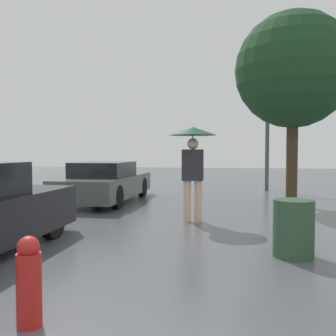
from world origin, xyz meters
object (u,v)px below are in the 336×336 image
parked_car_farthest (106,183)px  fire_hydrant (29,282)px  tree (293,71)px  pedestrian (193,150)px  trash_bin (293,228)px  street_lamp (268,113)px

parked_car_farthest → fire_hydrant: (1.95, -7.35, -0.16)m
parked_car_farthest → tree: 5.91m
pedestrian → parked_car_farthest: 3.90m
fire_hydrant → trash_bin: bearing=45.6°
trash_bin → pedestrian: bearing=125.5°
pedestrian → fire_hydrant: 4.94m
street_lamp → trash_bin: (-0.37, -8.68, -2.41)m
tree → fire_hydrant: bearing=-112.6°
pedestrian → trash_bin: bearing=-54.5°
tree → fire_hydrant: size_ratio=6.79×
pedestrian → street_lamp: bearing=72.7°
pedestrian → street_lamp: street_lamp is taller
street_lamp → fire_hydrant: street_lamp is taller
parked_car_farthest → street_lamp: bearing=38.7°
fire_hydrant → tree: bearing=67.4°
pedestrian → trash_bin: size_ratio=2.47×
pedestrian → fire_hydrant: (-0.81, -4.75, -1.07)m
tree → trash_bin: bearing=-97.9°
street_lamp → trash_bin: bearing=-92.4°
parked_car_farthest → street_lamp: (4.75, 3.81, 2.26)m
street_lamp → trash_bin: street_lamp is taller
tree → street_lamp: 3.70m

